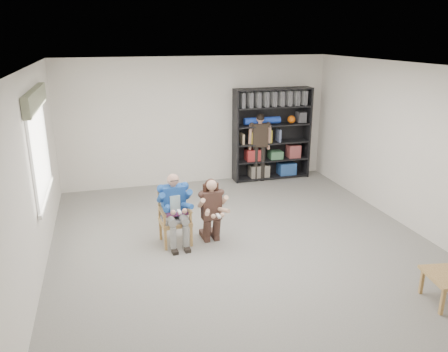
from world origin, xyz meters
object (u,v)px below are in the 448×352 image
object	(u,v)px
seated_man	(175,209)
armchair	(175,217)
standing_man	(259,148)
kneeling_woman	(212,211)
bookshelf	(272,134)

from	to	relation	value
seated_man	armchair	bearing A→B (deg)	0.00
seated_man	standing_man	xyz separation A→B (m)	(2.40, 2.64, 0.20)
kneeling_woman	standing_man	world-z (taller)	standing_man
seated_man	bookshelf	bearing A→B (deg)	41.59
armchair	seated_man	xyz separation A→B (m)	(0.00, 0.00, 0.14)
armchair	standing_man	bearing A→B (deg)	44.22
armchair	seated_man	distance (m)	0.14
armchair	standing_man	xyz separation A→B (m)	(2.40, 2.64, 0.33)
armchair	kneeling_woman	distance (m)	0.60
armchair	seated_man	bearing A→B (deg)	0.00
armchair	bookshelf	xyz separation A→B (m)	(2.73, 2.75, 0.60)
standing_man	armchair	bearing A→B (deg)	-124.93
standing_man	seated_man	bearing A→B (deg)	-124.93
standing_man	bookshelf	bearing A→B (deg)	24.75
seated_man	bookshelf	size ratio (longest dim) A/B	0.56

